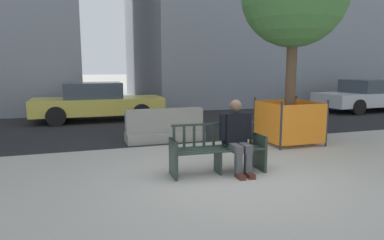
% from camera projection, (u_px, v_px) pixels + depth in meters
% --- Properties ---
extents(ground_plane, '(200.00, 200.00, 0.00)m').
position_uv_depth(ground_plane, '(234.00, 175.00, 6.03)').
color(ground_plane, '#ADA89E').
extents(street_asphalt, '(120.00, 12.00, 0.01)m').
position_uv_depth(street_asphalt, '(145.00, 113.00, 14.21)').
color(street_asphalt, black).
rests_on(street_asphalt, ground).
extents(street_bench, '(1.71, 0.59, 0.88)m').
position_uv_depth(street_bench, '(217.00, 151.00, 6.13)').
color(street_bench, '#28382D').
rests_on(street_bench, ground).
extents(seated_person, '(0.58, 0.73, 1.31)m').
position_uv_depth(seated_person, '(237.00, 135.00, 6.13)').
color(seated_person, black).
rests_on(seated_person, ground).
extents(jersey_barrier_centre, '(2.01, 0.70, 0.84)m').
position_uv_depth(jersey_barrier_centre, '(165.00, 128.00, 8.83)').
color(jersey_barrier_centre, gray).
rests_on(jersey_barrier_centre, ground).
extents(construction_fence, '(1.31, 1.31, 1.13)m').
position_uv_depth(construction_fence, '(289.00, 121.00, 8.58)').
color(construction_fence, '#2D2D33').
rests_on(construction_fence, ground).
extents(car_taxi_near, '(4.51, 1.84, 1.37)m').
position_uv_depth(car_taxi_near, '(97.00, 102.00, 12.24)').
color(car_taxi_near, '#DBC64C').
rests_on(car_taxi_near, ground).
extents(car_sedan_mid, '(4.80, 2.13, 1.38)m').
position_uv_depth(car_sedan_mid, '(369.00, 95.00, 15.03)').
color(car_sedan_mid, silver).
rests_on(car_sedan_mid, ground).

